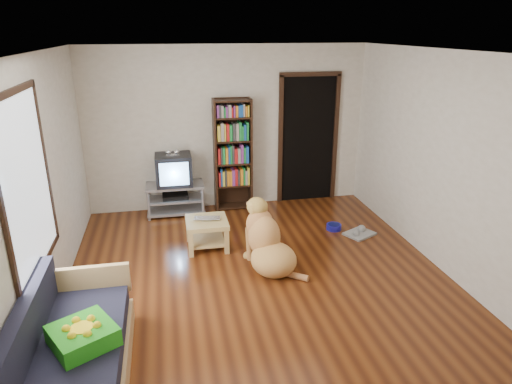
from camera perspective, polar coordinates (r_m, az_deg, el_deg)
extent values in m
plane|color=#5E2B10|center=(5.56, 0.44, -10.71)|extent=(5.00, 5.00, 0.00)
plane|color=white|center=(4.79, 0.53, 17.15)|extent=(5.00, 5.00, 0.00)
plane|color=beige|center=(7.41, -3.55, 7.93)|extent=(4.50, 0.00, 4.50)
plane|color=beige|center=(2.84, 11.23, -13.06)|extent=(4.50, 0.00, 4.50)
plane|color=beige|center=(5.08, -25.19, 0.43)|extent=(0.00, 5.00, 5.00)
plane|color=beige|center=(5.89, 22.45, 3.32)|extent=(0.00, 5.00, 5.00)
cube|color=green|center=(4.08, -20.82, -16.42)|extent=(0.63, 0.63, 0.15)
imported|color=silver|center=(6.11, -6.18, -3.50)|extent=(0.38, 0.28, 0.03)
cylinder|color=#181699|center=(6.88, 9.70, -4.32)|extent=(0.22, 0.22, 0.08)
cube|color=#9C9C9C|center=(6.80, 12.81, -5.11)|extent=(0.50, 0.47, 0.03)
cube|color=white|center=(4.56, -26.71, 0.77)|extent=(0.02, 1.30, 1.60)
cube|color=black|center=(4.39, -28.31, 10.94)|extent=(0.03, 1.42, 0.06)
cube|color=black|center=(4.86, -25.16, -8.40)|extent=(0.03, 1.42, 0.06)
cube|color=black|center=(3.93, -29.07, -2.50)|extent=(0.03, 0.06, 1.70)
cube|color=black|center=(5.21, -24.83, 3.24)|extent=(0.03, 0.06, 1.70)
cube|color=black|center=(7.75, 6.50, 6.47)|extent=(0.90, 0.02, 2.10)
cube|color=black|center=(7.60, 3.07, 6.31)|extent=(0.07, 0.05, 2.14)
cube|color=black|center=(7.89, 9.88, 6.55)|extent=(0.07, 0.05, 2.14)
cube|color=black|center=(7.56, 6.86, 14.43)|extent=(1.03, 0.05, 0.07)
cube|color=#99999E|center=(7.32, -10.13, 0.83)|extent=(0.90, 0.45, 0.04)
cube|color=#99999E|center=(7.39, -10.02, -0.85)|extent=(0.86, 0.42, 0.03)
cube|color=#99999E|center=(7.46, -9.94, -2.22)|extent=(0.90, 0.45, 0.04)
cylinder|color=#99999E|center=(7.21, -13.30, -1.63)|extent=(0.04, 0.04, 0.50)
cylinder|color=#99999E|center=(7.22, -6.64, -1.18)|extent=(0.04, 0.04, 0.50)
cylinder|color=#99999E|center=(7.59, -13.24, -0.54)|extent=(0.04, 0.04, 0.50)
cylinder|color=#99999E|center=(7.60, -6.92, -0.12)|extent=(0.04, 0.04, 0.50)
cube|color=black|center=(7.38, -10.05, -0.49)|extent=(0.40, 0.30, 0.07)
cube|color=black|center=(7.24, -10.25, 2.78)|extent=(0.55, 0.48, 0.48)
cube|color=black|center=(7.43, -10.30, 3.22)|extent=(0.40, 0.14, 0.36)
cube|color=#8CBFF2|center=(7.00, -10.19, 2.20)|extent=(0.44, 0.02, 0.36)
cube|color=silver|center=(7.12, -10.36, 4.59)|extent=(0.20, 0.07, 0.02)
sphere|color=silver|center=(7.11, -10.87, 4.90)|extent=(0.09, 0.09, 0.09)
sphere|color=silver|center=(7.11, -9.90, 4.97)|extent=(0.09, 0.09, 0.09)
cube|color=black|center=(7.32, -5.14, 4.51)|extent=(0.03, 0.30, 1.80)
cube|color=black|center=(7.40, -0.73, 4.76)|extent=(0.03, 0.30, 1.80)
cube|color=black|center=(7.49, -3.09, 4.92)|extent=(0.60, 0.02, 1.80)
cube|color=black|center=(7.63, -2.81, -1.68)|extent=(0.56, 0.28, 0.02)
cube|color=black|center=(7.50, -2.86, 0.95)|extent=(0.56, 0.28, 0.03)
cube|color=black|center=(7.39, -2.91, 3.67)|extent=(0.56, 0.28, 0.02)
cube|color=black|center=(7.30, -2.96, 6.46)|extent=(0.56, 0.28, 0.02)
cube|color=black|center=(7.22, -3.01, 9.32)|extent=(0.56, 0.28, 0.02)
cube|color=black|center=(7.18, -3.05, 11.36)|extent=(0.56, 0.28, 0.02)
cube|color=tan|center=(4.34, -21.24, -20.48)|extent=(0.80, 1.80, 0.22)
cube|color=#1E1E2D|center=(4.21, -21.63, -18.17)|extent=(0.74, 1.74, 0.18)
cube|color=#1E1E2D|center=(4.14, -26.91, -15.15)|extent=(0.12, 1.74, 0.40)
cube|color=tan|center=(4.82, -20.28, -10.34)|extent=(0.80, 0.06, 0.30)
cube|color=tan|center=(6.16, -6.19, -3.77)|extent=(0.55, 0.55, 0.06)
cube|color=tan|center=(6.27, -6.10, -6.03)|extent=(0.45, 0.45, 0.03)
cube|color=tan|center=(6.02, -8.14, -6.56)|extent=(0.06, 0.06, 0.34)
cube|color=tan|center=(6.05, -3.68, -6.21)|extent=(0.06, 0.06, 0.34)
cube|color=tan|center=(6.44, -8.42, -4.73)|extent=(0.06, 0.06, 0.34)
cube|color=tan|center=(6.48, -4.26, -4.42)|extent=(0.06, 0.06, 0.34)
ellipsoid|color=tan|center=(5.61, 2.21, -8.44)|extent=(0.72, 0.75, 0.41)
ellipsoid|color=tan|center=(5.67, 1.03, -5.56)|extent=(0.52, 0.54, 0.54)
ellipsoid|color=#C8864D|center=(5.70, 0.46, -3.97)|extent=(0.43, 0.41, 0.38)
ellipsoid|color=tan|center=(5.67, 0.12, -1.83)|extent=(0.33, 0.34, 0.24)
ellipsoid|color=#B68546|center=(5.79, -0.54, -1.67)|extent=(0.17, 0.23, 0.10)
sphere|color=black|center=(5.87, -1.03, -1.37)|extent=(0.05, 0.05, 0.05)
ellipsoid|color=#DAB653|center=(5.60, -0.46, -2.26)|extent=(0.08, 0.10, 0.16)
ellipsoid|color=#D8B053|center=(5.69, 1.15, -1.90)|extent=(0.08, 0.10, 0.16)
cylinder|color=#B78C46|center=(5.88, -0.82, -6.50)|extent=(0.13, 0.15, 0.44)
cylinder|color=#C4814B|center=(5.95, 0.61, -6.13)|extent=(0.13, 0.15, 0.44)
sphere|color=tan|center=(6.01, -1.07, -7.96)|extent=(0.11, 0.11, 0.11)
sphere|color=tan|center=(6.08, 0.33, -7.58)|extent=(0.11, 0.11, 0.11)
cylinder|color=#BB7948|center=(5.57, 4.70, -10.33)|extent=(0.34, 0.31, 0.09)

